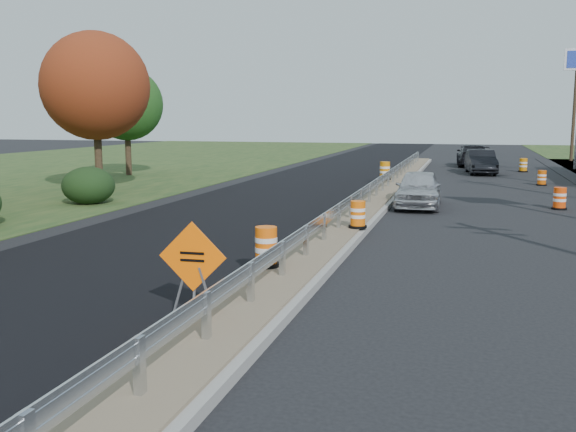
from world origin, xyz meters
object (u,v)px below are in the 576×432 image
(barrel_shoulder_near, at_px, (560,199))
(barrel_median_far, at_px, (385,171))
(car_dark_mid, at_px, (481,162))
(car_dark_far, at_px, (473,155))
(barrel_median_near, at_px, (266,247))
(barrel_shoulder_mid, at_px, (542,178))
(caution_sign, at_px, (193,293))
(barrel_median_mid, at_px, (358,215))
(barrel_shoulder_far, at_px, (523,165))
(car_silver, at_px, (419,189))

(barrel_shoulder_near, bearing_deg, barrel_median_far, 135.23)
(car_dark_mid, xyz_separation_m, car_dark_far, (-0.45, 6.29, 0.05))
(barrel_median_near, xyz_separation_m, car_dark_mid, (4.91, 28.27, 0.08))
(barrel_shoulder_mid, height_order, car_dark_mid, car_dark_mid)
(barrel_median_near, bearing_deg, barrel_shoulder_mid, 70.38)
(caution_sign, relative_size, car_dark_mid, 0.38)
(barrel_median_near, xyz_separation_m, barrel_median_mid, (1.10, 5.45, -0.04))
(barrel_median_mid, distance_m, barrel_median_far, 14.97)
(caution_sign, xyz_separation_m, barrel_shoulder_far, (7.90, 33.44, -0.01))
(barrel_median_far, xyz_separation_m, car_silver, (2.35, -8.24, 0.03))
(barrel_shoulder_mid, distance_m, car_dark_mid, 6.98)
(barrel_shoulder_near, relative_size, car_dark_mid, 0.19)
(caution_sign, xyz_separation_m, barrel_shoulder_mid, (8.17, 25.01, -0.06))
(barrel_shoulder_far, bearing_deg, car_dark_mid, -141.49)
(barrel_median_mid, relative_size, barrel_shoulder_near, 0.95)
(car_dark_mid, distance_m, car_dark_far, 6.31)
(barrel_shoulder_far, height_order, car_dark_mid, car_dark_mid)
(barrel_shoulder_mid, bearing_deg, barrel_median_near, -109.62)
(barrel_median_near, distance_m, car_silver, 12.36)
(barrel_shoulder_far, relative_size, car_dark_mid, 0.20)
(barrel_median_mid, distance_m, car_dark_far, 29.30)
(caution_sign, bearing_deg, barrel_median_mid, 77.50)
(barrel_median_near, bearing_deg, barrel_shoulder_far, 76.04)
(barrel_shoulder_far, bearing_deg, barrel_median_mid, -104.51)
(barrel_median_near, height_order, car_silver, car_silver)
(barrel_median_near, xyz_separation_m, car_dark_far, (4.46, 34.56, 0.13))
(car_silver, bearing_deg, caution_sign, -101.38)
(barrel_median_near, distance_m, barrel_shoulder_mid, 23.29)
(barrel_shoulder_far, height_order, car_silver, car_silver)
(barrel_median_near, height_order, barrel_shoulder_far, barrel_median_near)
(caution_sign, relative_size, barrel_median_near, 1.93)
(barrel_median_mid, bearing_deg, barrel_median_near, -101.42)
(barrel_median_near, relative_size, car_dark_far, 0.16)
(caution_sign, height_order, barrel_median_near, caution_sign)
(caution_sign, distance_m, barrel_median_far, 23.46)
(barrel_median_mid, height_order, car_dark_mid, car_dark_mid)
(caution_sign, bearing_deg, barrel_shoulder_mid, 69.06)
(barrel_median_mid, bearing_deg, barrel_shoulder_near, 49.08)
(caution_sign, xyz_separation_m, barrel_median_mid, (1.45, 8.53, 0.18))
(caution_sign, distance_m, car_dark_mid, 31.78)
(car_dark_mid, bearing_deg, barrel_median_mid, -105.64)
(car_silver, height_order, car_dark_mid, car_dark_mid)
(barrel_shoulder_near, relative_size, barrel_shoulder_far, 0.96)
(barrel_shoulder_near, relative_size, barrel_shoulder_mid, 1.08)
(barrel_median_near, relative_size, barrel_shoulder_mid, 1.13)
(barrel_median_far, distance_m, barrel_shoulder_far, 12.52)
(barrel_median_far, height_order, car_dark_mid, car_dark_mid)
(barrel_median_mid, height_order, car_silver, car_silver)
(barrel_median_near, xyz_separation_m, barrel_shoulder_near, (7.55, 12.89, -0.25))
(barrel_shoulder_mid, bearing_deg, car_dark_mid, 114.67)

